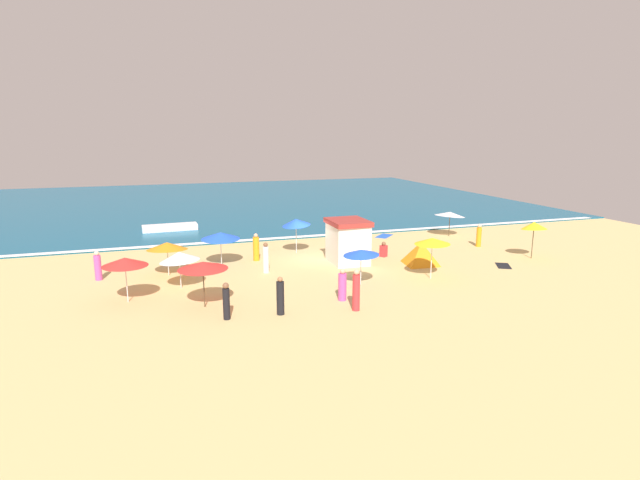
{
  "coord_description": "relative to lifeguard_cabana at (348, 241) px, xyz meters",
  "views": [
    {
      "loc": [
        -9.26,
        -29.11,
        7.77
      ],
      "look_at": [
        0.85,
        1.61,
        0.8
      ],
      "focal_mm": 28.07,
      "sensor_mm": 36.0,
      "label": 1
    }
  ],
  "objects": [
    {
      "name": "ground_plane",
      "position": [
        -1.57,
        1.59,
        -1.34
      ],
      "size": [
        60.0,
        60.0,
        0.0
      ],
      "primitive_type": "plane",
      "color": "#D8B775"
    },
    {
      "name": "ocean_water",
      "position": [
        -1.57,
        29.59,
        -1.29
      ],
      "size": [
        60.0,
        44.0,
        0.1
      ],
      "primitive_type": "cube",
      "color": "#0F567A",
      "rests_on": "ground_plane"
    },
    {
      "name": "wave_breaker_foam",
      "position": [
        -1.57,
        7.89,
        -1.24
      ],
      "size": [
        57.0,
        0.7,
        0.01
      ],
      "primitive_type": "cube",
      "color": "white",
      "rests_on": "ocean_water"
    },
    {
      "name": "lifeguard_cabana",
      "position": [
        0.0,
        0.0,
        0.0
      ],
      "size": [
        2.22,
        2.71,
        2.65
      ],
      "color": "white",
      "rests_on": "ground_plane"
    },
    {
      "name": "beach_umbrella_0",
      "position": [
        10.27,
        5.0,
        0.37
      ],
      "size": [
        2.97,
        2.96,
        1.99
      ],
      "color": "#4C3823",
      "rests_on": "ground_plane"
    },
    {
      "name": "beach_umbrella_1",
      "position": [
        3.05,
        -4.6,
        0.74
      ],
      "size": [
        2.0,
        1.99,
        2.29
      ],
      "color": "silver",
      "rests_on": "ground_plane"
    },
    {
      "name": "beach_umbrella_2",
      "position": [
        -12.42,
        -3.58,
        0.61
      ],
      "size": [
        2.14,
        2.13,
        2.16
      ],
      "color": "silver",
      "rests_on": "ground_plane"
    },
    {
      "name": "beach_umbrella_3",
      "position": [
        -10.46,
        0.5,
        0.33
      ],
      "size": [
        2.71,
        2.73,
        1.95
      ],
      "color": "silver",
      "rests_on": "ground_plane"
    },
    {
      "name": "beach_umbrella_4",
      "position": [
        11.41,
        -2.64,
        0.75
      ],
      "size": [
        1.77,
        1.8,
        2.4
      ],
      "color": "#4C3823",
      "rests_on": "ground_plane"
    },
    {
      "name": "beach_umbrella_5",
      "position": [
        -1.01,
        -4.45,
        0.38
      ],
      "size": [
        2.3,
        2.29,
        1.94
      ],
      "color": "silver",
      "rests_on": "ground_plane"
    },
    {
      "name": "beach_umbrella_6",
      "position": [
        -2.32,
        3.31,
        0.73
      ],
      "size": [
        2.5,
        2.48,
        2.39
      ],
      "color": "silver",
      "rests_on": "ground_plane"
    },
    {
      "name": "beach_umbrella_7",
      "position": [
        -9.94,
        -2.13,
        0.32
      ],
      "size": [
        2.66,
        2.64,
        1.97
      ],
      "color": "silver",
      "rests_on": "ground_plane"
    },
    {
      "name": "beach_umbrella_8",
      "position": [
        -7.37,
        1.91,
        0.43
      ],
      "size": [
        2.38,
        2.4,
        2.04
      ],
      "color": "silver",
      "rests_on": "ground_plane"
    },
    {
      "name": "beach_umbrella_9",
      "position": [
        -9.07,
        -5.38,
        0.61
      ],
      "size": [
        3.04,
        3.04,
        2.13
      ],
      "color": "#4C3823",
      "rests_on": "ground_plane"
    },
    {
      "name": "beach_tent",
      "position": [
        4.04,
        -1.73,
        -0.65
      ],
      "size": [
        2.74,
        2.72,
        1.38
      ],
      "color": "orange",
      "rests_on": "ground_plane"
    },
    {
      "name": "beachgoer_0",
      "position": [
        10.24,
        1.24,
        -0.59
      ],
      "size": [
        0.47,
        0.47,
        1.6
      ],
      "color": "orange",
      "rests_on": "ground_plane"
    },
    {
      "name": "beachgoer_1",
      "position": [
        2.72,
        0.67,
        -0.91
      ],
      "size": [
        0.53,
        0.53,
        0.97
      ],
      "color": "red",
      "rests_on": "ground_plane"
    },
    {
      "name": "beachgoer_2",
      "position": [
        -5.19,
        2.24,
        -0.55
      ],
      "size": [
        0.51,
        0.51,
        1.71
      ],
      "color": "orange",
      "rests_on": "ground_plane"
    },
    {
      "name": "beachgoer_3",
      "position": [
        -5.2,
        -0.65,
        -0.52
      ],
      "size": [
        0.37,
        0.37,
        1.74
      ],
      "color": "white",
      "rests_on": "ground_plane"
    },
    {
      "name": "beachgoer_4",
      "position": [
        -2.7,
        -7.94,
        -0.43
      ],
      "size": [
        0.4,
        0.4,
        1.91
      ],
      "color": "red",
      "rests_on": "ground_plane"
    },
    {
      "name": "beachgoer_5",
      "position": [
        -2.79,
        -6.45,
        -0.63
      ],
      "size": [
        0.48,
        0.48,
        1.55
      ],
      "color": "#D84CA5",
      "rests_on": "ground_plane"
    },
    {
      "name": "beachgoer_6",
      "position": [
        -8.32,
        -7.23,
        -0.55
      ],
      "size": [
        0.41,
        0.41,
        1.62
      ],
      "color": "black",
      "rests_on": "ground_plane"
    },
    {
      "name": "beachgoer_7",
      "position": [
        -14.07,
        0.74,
        -0.59
      ],
      "size": [
        0.5,
        0.5,
        1.61
      ],
      "color": "#D84CA5",
      "rests_on": "ground_plane"
    },
    {
      "name": "beachgoer_8",
      "position": [
        -6.02,
        -7.38,
        -0.54
      ],
      "size": [
        0.39,
        0.39,
        1.71
      ],
      "color": "black",
      "rests_on": "ground_plane"
    },
    {
      "name": "beach_towel_0",
      "position": [
        5.56,
        6.54,
        -1.34
      ],
      "size": [
        1.88,
        1.86,
        0.01
      ],
      "color": "blue",
      "rests_on": "ground_plane"
    },
    {
      "name": "beach_towel_1",
      "position": [
        8.52,
        -3.64,
        -1.34
      ],
      "size": [
        1.34,
        1.61,
        0.01
      ],
      "color": "black",
      "rests_on": "ground_plane"
    },
    {
      "name": "small_boat_0",
      "position": [
        -9.96,
        13.53,
        -1.01
      ],
      "size": [
        4.3,
        1.54,
        0.47
      ],
      "color": "white",
      "rests_on": "ocean_water"
    }
  ]
}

